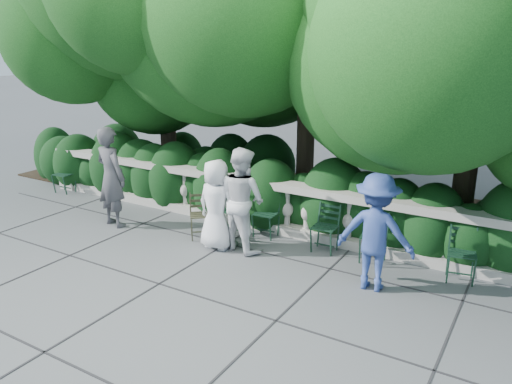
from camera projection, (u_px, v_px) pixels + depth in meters
The scene contains 15 objects.
ground at pixel (224, 267), 8.06m from camera, with size 90.00×90.00×0.00m, color #494C50.
balustrade at pixel (278, 207), 9.39m from camera, with size 12.00×0.44×1.00m.
shrub_hedge at pixel (305, 214), 10.52m from camera, with size 15.00×2.60×1.70m, color black, non-canonical shape.
tree_canopy at pixel (349, 14), 9.18m from camera, with size 15.04×6.52×6.78m.
chair_a at pixel (61, 194), 11.88m from camera, with size 0.44×0.48×0.84m, color black, non-canonical shape.
chair_b at pixel (226, 235), 9.35m from camera, with size 0.44×0.48×0.84m, color black, non-canonical shape.
chair_c at pixel (262, 239), 9.18m from camera, with size 0.44×0.48×0.84m, color black, non-canonical shape.
chair_d at pixel (321, 254), 8.52m from camera, with size 0.44×0.48×0.84m, color black, non-canonical shape.
chair_e at pixel (370, 265), 8.11m from camera, with size 0.44×0.48×0.84m, color black, non-canonical shape.
chair_f at pixel (459, 285), 7.46m from camera, with size 0.44×0.48×0.84m, color black, non-canonical shape.
chair_weathered at pixel (202, 241), 9.10m from camera, with size 0.44×0.48×0.84m, color black, non-canonical shape.
person_businessman at pixel (217, 205), 8.58m from camera, with size 0.77×0.50×1.58m, color white.
person_woman_grey at pixel (111, 177), 9.60m from camera, with size 0.71×0.47×1.96m, color #424146.
person_casual_man at pixel (242, 199), 8.50m from camera, with size 0.88×0.68×1.81m, color silver.
person_older_blue at pixel (376, 232), 7.14m from camera, with size 1.12×0.65×1.74m, color navy.
Camera 1 is at (4.23, -6.04, 3.51)m, focal length 35.00 mm.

